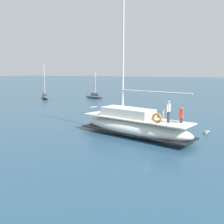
# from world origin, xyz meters

# --- Properties ---
(ground_plane) EXTENTS (400.00, 400.00, 0.00)m
(ground_plane) POSITION_xyz_m (0.00, 0.00, 0.00)
(ground_plane) COLOR #284C66
(main_sailboat) EXTENTS (4.53, 9.89, 12.18)m
(main_sailboat) POSITION_xyz_m (-1.80, -1.47, 0.90)
(main_sailboat) COLOR white
(main_sailboat) RESTS_ON ground
(moored_catamaran) EXTENTS (1.24, 4.03, 5.10)m
(moored_catamaran) POSITION_xyz_m (21.06, 15.68, 0.44)
(moored_catamaran) COLOR #4C4C51
(moored_catamaran) RESTS_ON ground
(moored_cutter_right) EXTENTS (3.86, 4.03, 6.42)m
(moored_cutter_right) POSITION_xyz_m (16.46, 23.63, 0.50)
(moored_cutter_right) COLOR #4C4C51
(moored_cutter_right) RESTS_ON ground
(seagull) EXTENTS (1.23, 0.47, 0.18)m
(seagull) POSITION_xyz_m (1.53, -6.56, 0.21)
(seagull) COLOR silver
(seagull) RESTS_ON ground
(mooring_buoy) EXTENTS (0.69, 0.69, 0.94)m
(mooring_buoy) POSITION_xyz_m (5.74, 3.54, 0.21)
(mooring_buoy) COLOR yellow
(mooring_buoy) RESTS_ON ground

